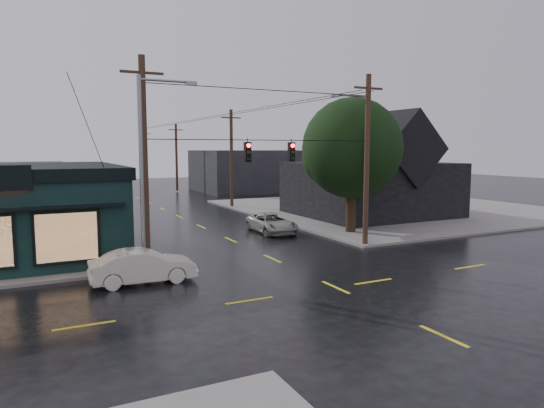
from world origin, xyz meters
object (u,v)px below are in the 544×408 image
utility_pole_nw (148,270)px  suv_silver (272,223)px  corner_tree (352,148)px  utility_pole_ne (365,246)px  sedan_cream (143,266)px

utility_pole_nw → suv_silver: size_ratio=2.07×
corner_tree → suv_silver: size_ratio=1.87×
corner_tree → utility_pole_ne: size_ratio=0.90×
sedan_cream → suv_silver: 13.93m
corner_tree → utility_pole_nw: 16.41m
utility_pole_ne → sedan_cream: 13.84m
utility_pole_ne → suv_silver: utility_pole_ne is taller
corner_tree → utility_pole_nw: (-14.80, -3.98, -5.86)m
utility_pole_nw → utility_pole_ne: size_ratio=1.00×
corner_tree → utility_pole_nw: bearing=-165.0°
corner_tree → utility_pole_ne: corner_tree is taller
corner_tree → sedan_cream: (-15.45, -6.15, -5.12)m
utility_pole_nw → utility_pole_ne: same height
utility_pole_nw → sedan_cream: 2.39m
utility_pole_nw → corner_tree: bearing=15.0°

